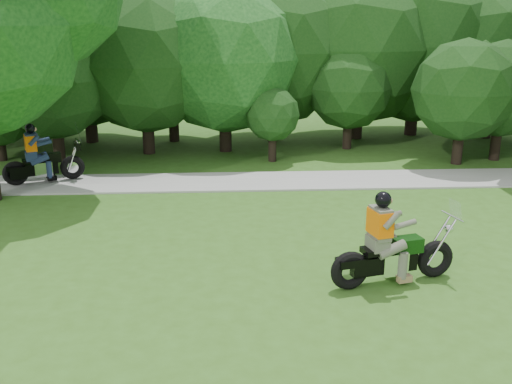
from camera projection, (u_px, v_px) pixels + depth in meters
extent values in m
plane|color=#335B1A|center=(403.00, 291.00, 11.29)|extent=(100.00, 100.00, 0.00)
cube|color=gray|center=(330.00, 180.00, 18.92)|extent=(60.00, 2.20, 0.06)
cylinder|color=black|center=(46.00, 116.00, 26.18)|extent=(0.49, 0.49, 1.80)
sphere|color=#123710|center=(39.00, 53.00, 25.36)|extent=(5.87, 5.87, 5.87)
cylinder|color=black|center=(412.00, 115.00, 26.26)|extent=(0.55, 0.55, 1.80)
sphere|color=#123710|center=(417.00, 44.00, 25.33)|extent=(7.05, 7.05, 7.05)
cylinder|color=black|center=(58.00, 139.00, 21.50)|extent=(0.43, 0.43, 1.60)
sphere|color=#123710|center=(52.00, 78.00, 20.84)|extent=(4.57, 4.57, 4.57)
cylinder|color=black|center=(174.00, 121.00, 24.86)|extent=(0.44, 0.44, 1.78)
sphere|color=#123710|center=(171.00, 64.00, 24.15)|extent=(4.74, 4.74, 4.74)
cylinder|color=black|center=(91.00, 121.00, 24.69)|extent=(0.52, 0.52, 1.80)
sphere|color=#123710|center=(85.00, 51.00, 23.82)|extent=(6.39, 6.39, 6.39)
cylinder|color=black|center=(458.00, 144.00, 20.97)|extent=(0.39, 0.39, 1.50)
sphere|color=#123710|center=(464.00, 91.00, 20.40)|extent=(3.70, 3.70, 3.70)
cylinder|color=black|center=(496.00, 140.00, 21.56)|extent=(0.38, 0.38, 1.51)
sphere|color=#123710|center=(502.00, 89.00, 21.00)|extent=(3.60, 3.60, 3.60)
cylinder|color=black|center=(273.00, 120.00, 24.99)|extent=(0.52, 0.52, 1.80)
sphere|color=#123710|center=(273.00, 50.00, 24.12)|extent=(6.41, 6.41, 6.41)
cylinder|color=black|center=(347.00, 132.00, 23.46)|extent=(0.37, 0.37, 1.40)
sphere|color=#123710|center=(350.00, 87.00, 22.93)|extent=(3.44, 3.44, 3.44)
cylinder|color=black|center=(357.00, 118.00, 25.47)|extent=(0.53, 0.53, 1.80)
sphere|color=#123710|center=(360.00, 48.00, 24.58)|extent=(6.65, 6.65, 6.65)
cylinder|color=black|center=(225.00, 130.00, 22.97)|extent=(0.49, 0.49, 1.77)
sphere|color=#134417|center=(224.00, 58.00, 22.15)|extent=(5.89, 5.89, 5.89)
cylinder|color=black|center=(272.00, 147.00, 21.41)|extent=(0.30, 0.30, 1.11)
sphere|color=#123710|center=(273.00, 115.00, 21.06)|extent=(2.03, 2.03, 2.03)
cylinder|color=black|center=(487.00, 118.00, 25.60)|extent=(0.51, 0.51, 1.80)
sphere|color=#123710|center=(495.00, 52.00, 24.76)|extent=(6.13, 6.13, 6.13)
cylinder|color=black|center=(1.00, 146.00, 21.53)|extent=(0.36, 0.36, 1.09)
cylinder|color=black|center=(148.00, 131.00, 22.56)|extent=(0.47, 0.47, 1.78)
sphere|color=#123710|center=(144.00, 63.00, 21.79)|extent=(5.44, 5.44, 5.44)
torus|color=black|center=(350.00, 270.00, 11.24)|extent=(0.83, 0.42, 0.80)
torus|color=black|center=(435.00, 259.00, 11.79)|extent=(0.83, 0.42, 0.80)
cube|color=black|center=(383.00, 263.00, 11.44)|extent=(1.43, 0.61, 0.37)
cube|color=silver|center=(392.00, 262.00, 11.49)|extent=(0.63, 0.51, 0.46)
cube|color=black|center=(407.00, 245.00, 11.48)|extent=(0.66, 0.48, 0.30)
cube|color=black|center=(377.00, 250.00, 11.31)|extent=(0.67, 0.50, 0.11)
cylinder|color=silver|center=(439.00, 240.00, 11.69)|extent=(0.61, 0.20, 0.95)
cylinder|color=silver|center=(453.00, 217.00, 11.62)|extent=(0.22, 0.72, 0.04)
cube|color=#585C4A|center=(378.00, 243.00, 11.26)|extent=(0.44, 0.51, 0.28)
cube|color=#585C4A|center=(380.00, 223.00, 11.15)|extent=(0.41, 0.54, 0.64)
cube|color=#FD6805|center=(380.00, 222.00, 11.14)|extent=(0.45, 0.59, 0.50)
sphere|color=black|center=(383.00, 200.00, 11.02)|extent=(0.32, 0.32, 0.32)
torus|color=black|center=(15.00, 173.00, 18.11)|extent=(0.82, 0.52, 0.79)
torus|color=black|center=(73.00, 167.00, 18.84)|extent=(0.82, 0.52, 0.79)
cube|color=black|center=(37.00, 169.00, 18.37)|extent=(1.27, 0.74, 0.36)
cube|color=silver|center=(43.00, 169.00, 18.44)|extent=(0.65, 0.57, 0.45)
cube|color=black|center=(51.00, 158.00, 18.46)|extent=(0.67, 0.54, 0.29)
cube|color=black|center=(32.00, 161.00, 18.23)|extent=(0.68, 0.56, 0.11)
cylinder|color=silver|center=(73.00, 155.00, 18.75)|extent=(0.43, 0.22, 1.02)
cylinder|color=silver|center=(77.00, 140.00, 18.68)|extent=(0.32, 0.68, 0.04)
cube|color=black|center=(18.00, 173.00, 17.90)|extent=(0.49, 0.31, 0.39)
cube|color=black|center=(17.00, 170.00, 18.33)|extent=(0.49, 0.31, 0.39)
cube|color=#1B294A|center=(31.00, 156.00, 18.18)|extent=(0.48, 0.53, 0.27)
cube|color=#1B294A|center=(31.00, 143.00, 18.07)|extent=(0.46, 0.55, 0.63)
cube|color=#FD6805|center=(30.00, 143.00, 18.06)|extent=(0.50, 0.61, 0.50)
sphere|color=black|center=(30.00, 129.00, 17.95)|extent=(0.32, 0.32, 0.32)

